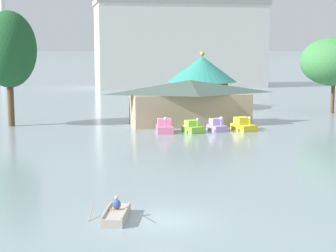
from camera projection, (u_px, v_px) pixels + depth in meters
ground_plane at (162, 220)px, 28.83m from camera, size 2000.00×2000.00×0.00m
rowboat_with_rower at (116, 214)px, 28.95m from camera, size 3.16×3.19×1.34m
pedal_boat_pink at (165, 127)px, 58.01m from camera, size 1.94×2.86×1.79m
pedal_boat_lime at (193, 128)px, 58.20m from camera, size 2.10×2.62×1.62m
pedal_boat_lavender at (217, 126)px, 59.13m from camera, size 1.83×2.48×1.65m
pedal_boat_yellow at (243, 125)px, 59.74m from camera, size 2.22×3.20×1.63m
boathouse at (190, 101)px, 63.59m from camera, size 14.39×6.01×5.13m
green_roof_pavilion at (202, 79)px, 80.22m from camera, size 9.97×9.97×8.18m
shoreline_tree_tall_left at (9, 50)px, 61.62m from camera, size 6.16×6.16×12.86m
shoreline_tree_right at (334, 62)px, 74.16m from camera, size 9.07×9.07×10.15m
background_building_block at (180, 44)px, 122.23m from camera, size 37.00×14.32×18.69m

